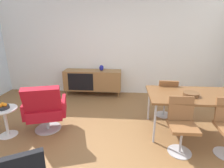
{
  "coord_description": "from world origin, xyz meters",
  "views": [
    {
      "loc": [
        0.43,
        -2.45,
        1.84
      ],
      "look_at": [
        0.21,
        0.37,
        0.95
      ],
      "focal_mm": 28.19,
      "sensor_mm": 36.0,
      "label": 1
    }
  ],
  "objects_px": {
    "side_table_round": "(5,119)",
    "dining_table": "(194,97)",
    "sideboard": "(93,80)",
    "fruit_bowl": "(3,107)",
    "dining_chair_front_left": "(182,123)",
    "wooden_bowl_on_table": "(191,94)",
    "lounge_chair_red": "(45,108)",
    "dining_chair_back_left": "(166,96)",
    "vase_cobalt": "(101,68)"
  },
  "relations": [
    {
      "from": "side_table_round",
      "to": "dining_table",
      "type": "bearing_deg",
      "value": 6.61
    },
    {
      "from": "sideboard",
      "to": "fruit_bowl",
      "type": "relative_size",
      "value": 8.0
    },
    {
      "from": "dining_chair_front_left",
      "to": "side_table_round",
      "type": "relative_size",
      "value": 1.65
    },
    {
      "from": "wooden_bowl_on_table",
      "to": "side_table_round",
      "type": "bearing_deg",
      "value": -174.61
    },
    {
      "from": "dining_table",
      "to": "lounge_chair_red",
      "type": "height_order",
      "value": "lounge_chair_red"
    },
    {
      "from": "sideboard",
      "to": "dining_table",
      "type": "height_order",
      "value": "dining_table"
    },
    {
      "from": "dining_chair_back_left",
      "to": "wooden_bowl_on_table",
      "type": "bearing_deg",
      "value": -67.93
    },
    {
      "from": "sideboard",
      "to": "vase_cobalt",
      "type": "height_order",
      "value": "vase_cobalt"
    },
    {
      "from": "dining_table",
      "to": "dining_chair_front_left",
      "type": "bearing_deg",
      "value": -122.1
    },
    {
      "from": "dining_chair_front_left",
      "to": "side_table_round",
      "type": "xyz_separation_m",
      "value": [
        -2.96,
        0.17,
        -0.15
      ]
    },
    {
      "from": "lounge_chair_red",
      "to": "vase_cobalt",
      "type": "bearing_deg",
      "value": 68.59
    },
    {
      "from": "sideboard",
      "to": "wooden_bowl_on_table",
      "type": "relative_size",
      "value": 6.15
    },
    {
      "from": "side_table_round",
      "to": "fruit_bowl",
      "type": "distance_m",
      "value": 0.24
    },
    {
      "from": "vase_cobalt",
      "to": "dining_chair_front_left",
      "type": "relative_size",
      "value": 0.18
    },
    {
      "from": "dining_table",
      "to": "dining_chair_back_left",
      "type": "relative_size",
      "value": 1.87
    },
    {
      "from": "dining_chair_front_left",
      "to": "dining_chair_back_left",
      "type": "height_order",
      "value": "same"
    },
    {
      "from": "dining_chair_front_left",
      "to": "lounge_chair_red",
      "type": "bearing_deg",
      "value": 171.03
    },
    {
      "from": "dining_table",
      "to": "lounge_chair_red",
      "type": "relative_size",
      "value": 1.69
    },
    {
      "from": "sideboard",
      "to": "vase_cobalt",
      "type": "relative_size",
      "value": 10.4
    },
    {
      "from": "dining_chair_back_left",
      "to": "fruit_bowl",
      "type": "distance_m",
      "value": 3.11
    },
    {
      "from": "dining_table",
      "to": "vase_cobalt",
      "type": "bearing_deg",
      "value": 137.03
    },
    {
      "from": "dining_table",
      "to": "dining_chair_back_left",
      "type": "bearing_deg",
      "value": 122.14
    },
    {
      "from": "vase_cobalt",
      "to": "dining_table",
      "type": "bearing_deg",
      "value": -42.97
    },
    {
      "from": "wooden_bowl_on_table",
      "to": "side_table_round",
      "type": "height_order",
      "value": "wooden_bowl_on_table"
    },
    {
      "from": "dining_table",
      "to": "side_table_round",
      "type": "bearing_deg",
      "value": -173.39
    },
    {
      "from": "sideboard",
      "to": "lounge_chair_red",
      "type": "distance_m",
      "value": 2.02
    },
    {
      "from": "lounge_chair_red",
      "to": "dining_chair_front_left",
      "type": "bearing_deg",
      "value": -8.97
    },
    {
      "from": "vase_cobalt",
      "to": "sideboard",
      "type": "bearing_deg",
      "value": -179.58
    },
    {
      "from": "sideboard",
      "to": "fruit_bowl",
      "type": "bearing_deg",
      "value": -118.58
    },
    {
      "from": "dining_chair_back_left",
      "to": "side_table_round",
      "type": "xyz_separation_m",
      "value": [
        -2.96,
        -0.94,
        -0.15
      ]
    },
    {
      "from": "wooden_bowl_on_table",
      "to": "dining_chair_front_left",
      "type": "height_order",
      "value": "dining_chair_front_left"
    },
    {
      "from": "dining_chair_back_left",
      "to": "lounge_chair_red",
      "type": "xyz_separation_m",
      "value": [
        -2.31,
        -0.75,
        -0.0
      ]
    },
    {
      "from": "dining_table",
      "to": "lounge_chair_red",
      "type": "bearing_deg",
      "value": -175.81
    },
    {
      "from": "dining_chair_front_left",
      "to": "lounge_chair_red",
      "type": "height_order",
      "value": "lounge_chair_red"
    },
    {
      "from": "dining_chair_back_left",
      "to": "lounge_chair_red",
      "type": "distance_m",
      "value": 2.43
    },
    {
      "from": "wooden_bowl_on_table",
      "to": "dining_chair_front_left",
      "type": "bearing_deg",
      "value": -118.36
    },
    {
      "from": "dining_chair_front_left",
      "to": "lounge_chair_red",
      "type": "distance_m",
      "value": 2.33
    },
    {
      "from": "lounge_chair_red",
      "to": "wooden_bowl_on_table",
      "type": "bearing_deg",
      "value": 2.56
    },
    {
      "from": "dining_chair_front_left",
      "to": "lounge_chair_red",
      "type": "relative_size",
      "value": 0.9
    },
    {
      "from": "dining_chair_front_left",
      "to": "side_table_round",
      "type": "distance_m",
      "value": 2.97
    },
    {
      "from": "sideboard",
      "to": "wooden_bowl_on_table",
      "type": "height_order",
      "value": "wooden_bowl_on_table"
    },
    {
      "from": "sideboard",
      "to": "dining_table",
      "type": "bearing_deg",
      "value": -39.33
    },
    {
      "from": "dining_chair_front_left",
      "to": "fruit_bowl",
      "type": "height_order",
      "value": "dining_chair_front_left"
    },
    {
      "from": "lounge_chair_red",
      "to": "fruit_bowl",
      "type": "bearing_deg",
      "value": -163.92
    },
    {
      "from": "vase_cobalt",
      "to": "dining_chair_back_left",
      "type": "xyz_separation_m",
      "value": [
        1.54,
        -1.2,
        -0.33
      ]
    },
    {
      "from": "dining_chair_front_left",
      "to": "fruit_bowl",
      "type": "xyz_separation_m",
      "value": [
        -2.96,
        0.17,
        0.09
      ]
    },
    {
      "from": "dining_chair_back_left",
      "to": "fruit_bowl",
      "type": "xyz_separation_m",
      "value": [
        -2.96,
        -0.94,
        0.09
      ]
    },
    {
      "from": "vase_cobalt",
      "to": "dining_chair_front_left",
      "type": "distance_m",
      "value": 2.8
    },
    {
      "from": "vase_cobalt",
      "to": "side_table_round",
      "type": "relative_size",
      "value": 0.3
    },
    {
      "from": "vase_cobalt",
      "to": "fruit_bowl",
      "type": "height_order",
      "value": "vase_cobalt"
    }
  ]
}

